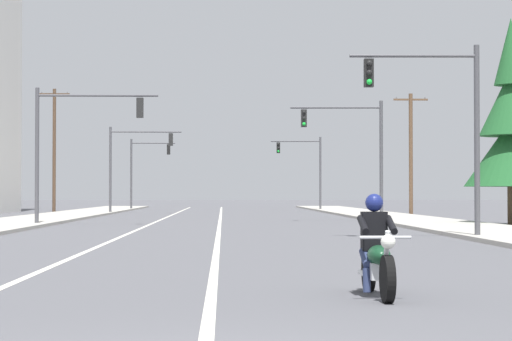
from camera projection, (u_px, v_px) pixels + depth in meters
lane_stripe_center at (220, 221)px, 52.66m from camera, size 0.16×100.00×0.01m
lane_stripe_left at (159, 221)px, 52.55m from camera, size 0.16×100.00×0.01m
sidewalk_kerb_right at (425, 222)px, 48.00m from camera, size 4.40×110.00×0.14m
sidewalk_kerb_left at (16, 222)px, 47.34m from camera, size 4.40×110.00×0.14m
motorcycle_with_rider at (377, 255)px, 14.02m from camera, size 0.70×2.19×1.46m
traffic_signal_near_right at (441, 112)px, 31.52m from camera, size 4.15×0.37×6.20m
traffic_signal_near_left at (73, 134)px, 44.34m from camera, size 5.50×0.37×6.20m
traffic_signal_mid_right at (355, 142)px, 50.56m from camera, size 4.74×0.37×6.20m
traffic_signal_mid_left at (131, 156)px, 70.54m from camera, size 5.14×0.37×6.20m
traffic_signal_far_right at (306, 162)px, 83.41m from camera, size 4.26×0.46×6.20m
traffic_signal_far_left at (144, 164)px, 86.42m from camera, size 3.90×0.49×6.20m
utility_pole_right_far at (411, 151)px, 66.16m from camera, size 2.30×0.26×8.14m
utility_pole_left_far at (54, 147)px, 76.76m from camera, size 2.35×0.26×9.58m
conifer_tree_right_verge_far at (511, 130)px, 45.40m from camera, size 4.34×4.34×9.55m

